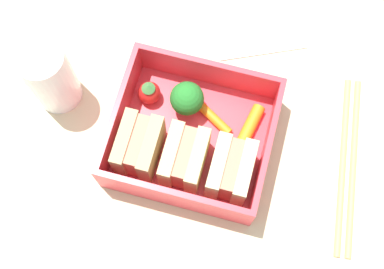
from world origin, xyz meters
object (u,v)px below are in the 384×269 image
Objects in this scene: sandwich_left at (231,170)px; sandwich_center at (139,146)px; sandwich_center_left at (185,158)px; broccoli_floret at (187,99)px; strawberry_far_left at (149,92)px; folded_napkin at (255,14)px; chopstick_pair at (349,164)px; drinking_glass at (50,76)px; carrot_stick_far_left at (214,119)px; carrot_stick_left at (249,128)px.

sandwich_center is (9.87, 0.00, 0.00)cm from sandwich_left.
broccoli_floret is (1.48, -6.39, 0.01)cm from sandwich_center_left.
folded_napkin is (-9.04, -13.97, -2.37)cm from strawberry_far_left.
sandwich_left is 0.29× the size of chopstick_pair.
strawberry_far_left is (4.34, -0.10, -1.15)cm from broccoli_floret.
drinking_glass is at bearing -22.83° from sandwich_center.
sandwich_center_left is at bearing 72.34° from carrot_stick_far_left.
chopstick_pair reaches higher than folded_napkin.
carrot_stick_left is (-0.82, -5.56, -1.81)cm from sandwich_left.
sandwich_center is 12.19cm from carrot_stick_left.
sandwich_center_left is at bearing 103.01° from broccoli_floret.
carrot_stick_left is 15.21cm from folded_napkin.
carrot_stick_far_left is at bearing 84.51° from folded_napkin.
sandwich_left is 1.27× the size of carrot_stick_far_left.
strawberry_far_left is at bearing -4.58° from carrot_stick_left.
broccoli_floret is at bearing 178.66° from strawberry_far_left.
carrot_stick_left is at bearing 175.42° from strawberry_far_left.
carrot_stick_left is at bearing -177.80° from drinking_glass.
chopstick_pair is (-18.74, 1.58, -3.37)cm from broccoli_floret.
carrot_stick_far_left is at bearing -61.10° from sandwich_left.
sandwich_center_left is 8.21cm from carrot_stick_left.
sandwich_center is at bearing 157.17° from drinking_glass.
sandwich_center is 6.65cm from strawberry_far_left.
sandwich_center reaches higher than folded_napkin.
sandwich_left is 12.61cm from strawberry_far_left.
folded_napkin is (-1.42, -14.79, -1.50)cm from carrot_stick_far_left.
sandwich_center is 0.55× the size of folded_napkin.
folded_napkin is (-19.37, -15.74, -4.49)cm from drinking_glass.
carrot_stick_far_left is 0.23× the size of chopstick_pair.
strawberry_far_left is 23.24cm from chopstick_pair.
sandwich_center_left is 8.79cm from strawberry_far_left.
carrot_stick_far_left is 15.54cm from chopstick_pair.
folded_napkin is (14.03, -15.65, -0.15)cm from chopstick_pair.
strawberry_far_left is at bearing -31.11° from sandwich_left.
drinking_glass is at bearing 9.70° from strawberry_far_left.
chopstick_pair is 2.17× the size of drinking_glass.
drinking_glass reaches higher than sandwich_center_left.
carrot_stick_left is (-5.76, -5.56, -1.81)cm from sandwich_center_left.
strawberry_far_left is (10.75, -6.49, -1.14)cm from sandwich_left.
strawberry_far_left is (0.88, -6.49, -1.14)cm from sandwich_center.
sandwich_center is at bearing 40.07° from carrot_stick_far_left.
sandwich_left is 9.05cm from broccoli_floret.
drinking_glass reaches higher than carrot_stick_far_left.
sandwich_center is 1.33× the size of broccoli_floret.
chopstick_pair is at bearing 131.88° from folded_napkin.
sandwich_center_left is at bearing 15.57° from chopstick_pair.
broccoli_floret reaches higher than carrot_stick_left.
carrot_stick_far_left reaches higher than chopstick_pair.
sandwich_center is 22.96cm from chopstick_pair.
drinking_glass is (17.95, 0.95, 2.98)cm from carrot_stick_far_left.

